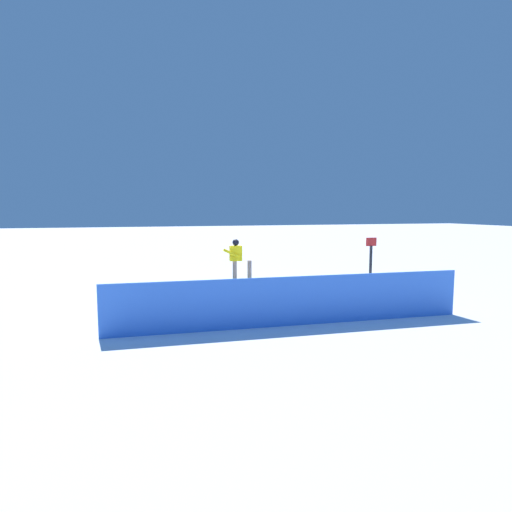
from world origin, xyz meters
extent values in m
plane|color=white|center=(0.00, 0.00, 0.00)|extent=(120.00, 120.00, 0.00)
cube|color=black|center=(0.00, 0.00, 0.27)|extent=(6.21, 0.71, 0.54)
cube|color=white|center=(0.00, 0.00, 0.13)|extent=(6.22, 0.72, 0.13)
cube|color=gray|center=(0.00, 0.00, 0.56)|extent=(6.21, 0.77, 0.04)
cube|color=#308257|center=(0.37, -0.02, 0.59)|extent=(1.43, 0.40, 0.01)
cylinder|color=gray|center=(0.62, -0.04, 0.92)|extent=(0.15, 0.15, 0.65)
cylinder|color=gray|center=(0.12, 0.00, 0.92)|extent=(0.15, 0.15, 0.65)
cube|color=yellow|center=(0.58, -0.03, 1.49)|extent=(0.42, 0.27, 0.50)
sphere|color=black|center=(0.58, -0.03, 1.86)|extent=(0.22, 0.22, 0.22)
cylinder|color=yellow|center=(0.77, 0.12, 1.52)|extent=(0.54, 0.13, 0.32)
cylinder|color=yellow|center=(0.47, -0.19, 1.52)|extent=(0.27, 0.11, 0.55)
cube|color=#3C79ED|center=(0.00, 3.75, 0.63)|extent=(9.41, 0.48, 1.26)
cylinder|color=#262628|center=(-4.28, 0.36, 0.82)|extent=(0.10, 0.10, 1.65)
cube|color=red|center=(-4.28, 0.36, 1.80)|extent=(0.40, 0.04, 0.30)
camera|label=1|loc=(3.97, 13.69, 2.96)|focal=30.01mm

